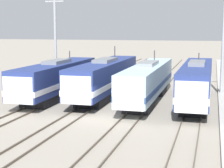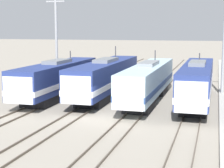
# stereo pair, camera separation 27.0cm
# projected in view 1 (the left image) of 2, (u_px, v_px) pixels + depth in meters

# --- Properties ---
(ground_plane) EXTENTS (400.00, 400.00, 0.00)m
(ground_plane) POSITION_uv_depth(u_px,v_px,m) (102.00, 118.00, 31.33)
(ground_plane) COLOR gray
(rail_pair_far_left) EXTENTS (1.51, 120.00, 0.15)m
(rail_pair_far_left) POSITION_uv_depth(u_px,v_px,m) (23.00, 112.00, 33.21)
(rail_pair_far_left) COLOR #4C4238
(rail_pair_far_left) RESTS_ON ground_plane
(rail_pair_center_left) EXTENTS (1.51, 120.00, 0.15)m
(rail_pair_center_left) POSITION_uv_depth(u_px,v_px,m) (75.00, 115.00, 31.95)
(rail_pair_center_left) COLOR #4C4238
(rail_pair_center_left) RESTS_ON ground_plane
(rail_pair_center_right) EXTENTS (1.51, 120.00, 0.15)m
(rail_pair_center_right) POSITION_uv_depth(u_px,v_px,m) (130.00, 119.00, 30.69)
(rail_pair_center_right) COLOR #4C4238
(rail_pair_center_right) RESTS_ON ground_plane
(rail_pair_far_right) EXTENTS (1.51, 120.00, 0.15)m
(rail_pair_far_right) POSITION_uv_depth(u_px,v_px,m) (191.00, 123.00, 29.43)
(rail_pair_far_right) COLOR #4C4238
(rail_pair_far_right) RESTS_ON ground_plane
(locomotive_far_left) EXTENTS (3.12, 16.90, 4.84)m
(locomotive_far_left) POSITION_uv_depth(u_px,v_px,m) (55.00, 79.00, 39.66)
(locomotive_far_left) COLOR black
(locomotive_far_left) RESTS_ON ground_plane
(locomotive_center_left) EXTENTS (3.07, 18.24, 5.35)m
(locomotive_center_left) POSITION_uv_depth(u_px,v_px,m) (104.00, 78.00, 40.09)
(locomotive_center_left) COLOR black
(locomotive_center_left) RESTS_ON ground_plane
(locomotive_center_right) EXTENTS (2.80, 18.48, 4.99)m
(locomotive_center_right) POSITION_uv_depth(u_px,v_px,m) (147.00, 81.00, 37.85)
(locomotive_center_right) COLOR #232326
(locomotive_center_right) RESTS_ON ground_plane
(locomotive_far_right) EXTENTS (2.78, 17.50, 4.80)m
(locomotive_far_right) POSITION_uv_depth(u_px,v_px,m) (196.00, 83.00, 36.35)
(locomotive_far_right) COLOR black
(locomotive_far_right) RESTS_ON ground_plane
(catenary_tower_left) EXTENTS (2.43, 0.33, 12.13)m
(catenary_tower_left) POSITION_uv_depth(u_px,v_px,m) (55.00, 38.00, 46.20)
(catenary_tower_left) COLOR gray
(catenary_tower_left) RESTS_ON ground_plane
(catenary_tower_right) EXTENTS (2.43, 0.33, 12.13)m
(catenary_tower_right) POSITION_uv_depth(u_px,v_px,m) (223.00, 39.00, 41.03)
(catenary_tower_right) COLOR gray
(catenary_tower_right) RESTS_ON ground_plane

